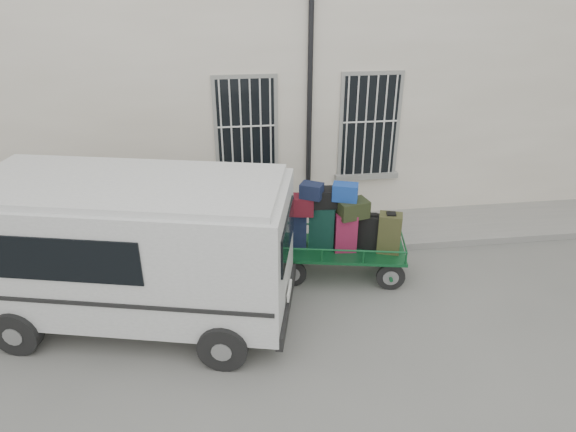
% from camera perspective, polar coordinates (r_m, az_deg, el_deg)
% --- Properties ---
extents(ground, '(80.00, 80.00, 0.00)m').
position_cam_1_polar(ground, '(9.45, -0.68, -9.09)').
color(ground, slate).
rests_on(ground, ground).
extents(building, '(24.00, 5.15, 6.00)m').
position_cam_1_polar(building, '(13.39, -3.65, 15.73)').
color(building, beige).
rests_on(building, ground).
extents(sidewalk, '(24.00, 1.70, 0.15)m').
position_cam_1_polar(sidewalk, '(11.26, -2.01, -2.29)').
color(sidewalk, gray).
rests_on(sidewalk, ground).
extents(luggage_cart, '(2.83, 1.51, 1.94)m').
position_cam_1_polar(luggage_cart, '(9.61, 5.63, -1.49)').
color(luggage_cart, black).
rests_on(luggage_cart, ground).
extents(van, '(5.36, 3.20, 2.53)m').
position_cam_1_polar(van, '(8.55, -16.79, -3.01)').
color(van, silver).
rests_on(van, ground).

